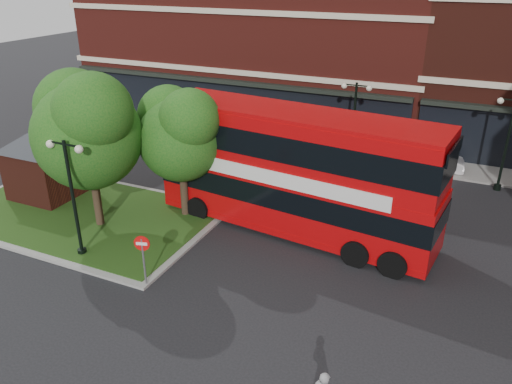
% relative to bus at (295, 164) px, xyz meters
% --- Properties ---
extents(ground, '(120.00, 120.00, 0.00)m').
position_rel_bus_xyz_m(ground, '(-1.59, -5.96, -3.14)').
color(ground, black).
rests_on(ground, ground).
extents(pavement_far, '(44.00, 3.00, 0.12)m').
position_rel_bus_xyz_m(pavement_far, '(-1.59, 10.54, -3.08)').
color(pavement_far, slate).
rests_on(pavement_far, ground).
extents(terrace_far_left, '(26.00, 12.00, 14.00)m').
position_rel_bus_xyz_m(terrace_far_left, '(-9.59, 18.04, 3.86)').
color(terrace_far_left, maroon).
rests_on(terrace_far_left, ground).
extents(traffic_island, '(12.60, 7.60, 0.15)m').
position_rel_bus_xyz_m(traffic_island, '(-9.59, -2.96, -3.08)').
color(traffic_island, gray).
rests_on(traffic_island, ground).
extents(kiosk, '(6.51, 6.51, 3.60)m').
position_rel_bus_xyz_m(kiosk, '(-12.59, -1.96, -0.83)').
color(kiosk, '#471911').
rests_on(kiosk, traffic_island).
extents(tree_island_west, '(5.40, 4.71, 7.21)m').
position_rel_bus_xyz_m(tree_island_west, '(-8.19, -3.39, 1.65)').
color(tree_island_west, '#2D2116').
rests_on(tree_island_west, ground).
extents(tree_island_east, '(4.46, 3.90, 6.29)m').
position_rel_bus_xyz_m(tree_island_east, '(-5.17, -0.90, 1.10)').
color(tree_island_east, '#2D2116').
rests_on(tree_island_east, ground).
extents(lamp_island, '(1.72, 0.36, 5.00)m').
position_rel_bus_xyz_m(lamp_island, '(-7.09, -5.76, -0.32)').
color(lamp_island, black).
rests_on(lamp_island, ground).
extents(lamp_far_left, '(1.72, 0.36, 5.00)m').
position_rel_bus_xyz_m(lamp_far_left, '(0.41, 8.54, -0.32)').
color(lamp_far_left, black).
rests_on(lamp_far_left, ground).
extents(lamp_far_right, '(1.72, 0.36, 5.00)m').
position_rel_bus_xyz_m(lamp_far_right, '(8.41, 8.54, -0.32)').
color(lamp_far_right, black).
rests_on(lamp_far_right, ground).
extents(bus, '(12.79, 4.30, 4.79)m').
position_rel_bus_xyz_m(bus, '(0.00, 0.00, 0.00)').
color(bus, '#B00709').
rests_on(bus, ground).
extents(car_silver, '(3.73, 1.88, 1.22)m').
position_rel_bus_xyz_m(car_silver, '(-4.98, 9.26, -2.53)').
color(car_silver, '#AEB0B5').
rests_on(car_silver, ground).
extents(car_white, '(4.06, 1.65, 1.31)m').
position_rel_bus_xyz_m(car_white, '(4.64, 10.04, -2.49)').
color(car_white, white).
rests_on(car_white, ground).
extents(no_entry_sign, '(0.58, 0.21, 2.14)m').
position_rel_bus_xyz_m(no_entry_sign, '(-3.39, -6.46, -1.62)').
color(no_entry_sign, slate).
rests_on(no_entry_sign, ground).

